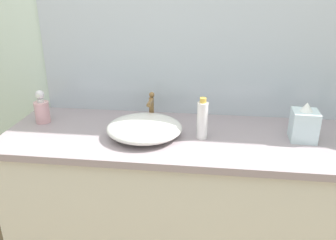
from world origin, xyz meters
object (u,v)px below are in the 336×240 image
sink_basin (144,128)px  soap_dispenser (42,110)px  perfume_bottle (202,120)px  tissue_box (304,124)px

sink_basin → soap_dispenser: 0.56m
perfume_bottle → tissue_box: bearing=4.6°
sink_basin → perfume_bottle: size_ratio=1.80×
soap_dispenser → sink_basin: bearing=-10.8°
sink_basin → tissue_box: 0.73m
sink_basin → soap_dispenser: bearing=169.2°
soap_dispenser → perfume_bottle: perfume_bottle is taller
sink_basin → perfume_bottle: bearing=3.1°
soap_dispenser → tissue_box: tissue_box is taller
sink_basin → tissue_box: size_ratio=1.96×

